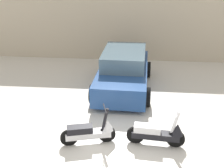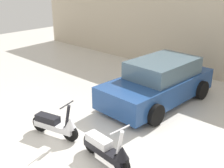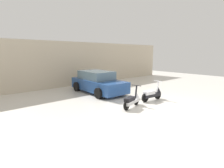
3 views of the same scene
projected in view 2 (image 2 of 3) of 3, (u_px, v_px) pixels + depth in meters
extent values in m
plane|color=silver|center=(58.00, 159.00, 6.04)|extent=(28.00, 28.00, 0.00)
cube|color=beige|center=(212.00, 36.00, 10.29)|extent=(19.60, 0.12, 3.24)
cylinder|color=black|center=(70.00, 133.00, 6.65)|extent=(0.43, 0.18, 0.42)
cylinder|color=black|center=(40.00, 123.00, 7.07)|extent=(0.43, 0.18, 0.42)
cube|color=silver|center=(55.00, 126.00, 6.84)|extent=(1.13, 0.53, 0.15)
cube|color=black|center=(48.00, 119.00, 6.87)|extent=(0.66, 0.39, 0.17)
cylinder|color=black|center=(68.00, 116.00, 6.52)|extent=(0.21, 0.12, 0.60)
cylinder|color=black|center=(67.00, 105.00, 6.41)|extent=(0.15, 0.48, 0.03)
cone|color=silver|center=(70.00, 123.00, 6.55)|extent=(0.35, 0.35, 0.28)
cylinder|color=black|center=(121.00, 164.00, 5.54)|extent=(0.44, 0.11, 0.44)
cylinder|color=black|center=(91.00, 143.00, 6.21)|extent=(0.44, 0.11, 0.44)
cube|color=black|center=(105.00, 151.00, 5.86)|extent=(1.16, 0.36, 0.15)
cube|color=white|center=(99.00, 140.00, 5.94)|extent=(0.66, 0.31, 0.17)
cylinder|color=white|center=(120.00, 144.00, 5.42)|extent=(0.21, 0.09, 0.62)
cylinder|color=white|center=(120.00, 130.00, 5.30)|extent=(0.07, 0.51, 0.03)
cone|color=black|center=(122.00, 153.00, 5.43)|extent=(0.32, 0.32, 0.29)
cube|color=navy|center=(157.00, 87.00, 8.61)|extent=(1.77, 3.96, 0.65)
cube|color=slate|center=(163.00, 68.00, 8.56)|extent=(1.51, 2.24, 0.51)
cylinder|color=black|center=(155.00, 115.00, 7.33)|extent=(0.23, 0.60, 0.60)
cylinder|color=black|center=(110.00, 96.00, 8.45)|extent=(0.23, 0.60, 0.60)
cylinder|color=black|center=(201.00, 90.00, 8.92)|extent=(0.23, 0.60, 0.60)
cylinder|color=black|center=(158.00, 77.00, 10.04)|extent=(0.23, 0.60, 0.60)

